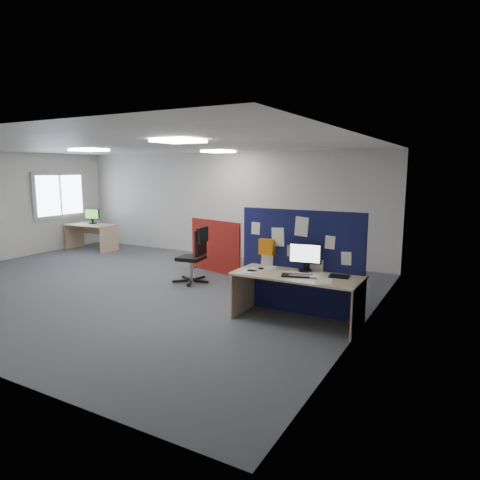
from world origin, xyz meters
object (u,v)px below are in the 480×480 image
at_px(monitor_main, 305,256).
at_px(office_chair, 196,252).
at_px(red_divider, 215,247).
at_px(monitor_second, 92,215).
at_px(second_desk, 92,231).
at_px(navy_divider, 300,262).
at_px(main_desk, 298,285).

xyz_separation_m(monitor_main, office_chair, (-2.62, 0.86, -0.33)).
bearing_deg(red_divider, monitor_second, -172.52).
bearing_deg(second_desk, red_divider, -7.45).
height_order(navy_divider, second_desk, navy_divider).
relative_size(navy_divider, main_desk, 1.06).
relative_size(red_divider, monitor_second, 3.21).
xyz_separation_m(monitor_main, second_desk, (-7.29, 2.43, -0.43)).
bearing_deg(main_desk, office_chair, 157.65).
xyz_separation_m(monitor_second, office_chair, (4.73, -1.66, -0.33)).
relative_size(main_desk, monitor_second, 4.04).
bearing_deg(monitor_second, navy_divider, -28.95).
height_order(second_desk, monitor_second, monitor_second).
distance_m(main_desk, monitor_main, 0.46).
xyz_separation_m(main_desk, red_divider, (-2.76, 2.05, 0.00)).
distance_m(main_desk, office_chair, 2.81).
bearing_deg(navy_divider, main_desk, -71.55).
distance_m(navy_divider, office_chair, 2.58).
relative_size(main_desk, office_chair, 1.69).
height_order(main_desk, red_divider, red_divider).
distance_m(navy_divider, monitor_second, 7.59).
bearing_deg(monitor_second, main_desk, -31.14).
height_order(red_divider, second_desk, red_divider).
xyz_separation_m(red_divider, monitor_second, (-4.57, 0.68, 0.39)).
height_order(monitor_main, second_desk, monitor_main).
relative_size(monitor_main, red_divider, 0.33).
bearing_deg(navy_divider, office_chair, 163.92).
height_order(navy_divider, office_chair, navy_divider).
relative_size(second_desk, monitor_second, 3.08).
bearing_deg(monitor_main, second_desk, 152.60).
bearing_deg(red_divider, second_desk, -171.47).
distance_m(second_desk, monitor_second, 0.44).
bearing_deg(monitor_main, main_desk, -106.32).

